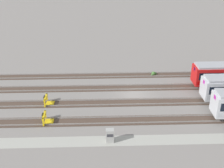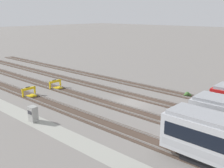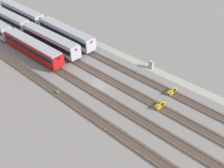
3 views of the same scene
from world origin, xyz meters
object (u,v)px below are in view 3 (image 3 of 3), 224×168
(subway_car_front_row_leftmost, at_px, (33,48))
(subway_car_front_row_rightmost, at_px, (7,18))
(subway_car_front_row_centre, at_px, (50,40))
(subway_car_back_row_leftmost, at_px, (22,13))
(weed_clump, at_px, (57,92))
(subway_car_front_row_left_inner, at_px, (66,34))
(bumper_stop_near_inner_track, at_px, (160,105))
(electrical_cabinet, at_px, (151,65))
(bumper_stop_nearest_track, at_px, (172,91))

(subway_car_front_row_leftmost, relative_size, subway_car_front_row_rightmost, 1.00)
(subway_car_front_row_leftmost, distance_m, subway_car_front_row_centre, 4.65)
(subway_car_back_row_leftmost, distance_m, weed_clump, 36.12)
(subway_car_front_row_centre, height_order, weed_clump, subway_car_front_row_centre)
(subway_car_front_row_left_inner, xyz_separation_m, weed_clump, (-14.22, 14.11, -1.80))
(subway_car_front_row_rightmost, height_order, subway_car_back_row_leftmost, same)
(subway_car_front_row_left_inner, height_order, subway_car_front_row_rightmost, same)
(subway_car_front_row_centre, relative_size, subway_car_front_row_rightmost, 1.00)
(bumper_stop_near_inner_track, height_order, electrical_cabinet, electrical_cabinet)
(subway_car_front_row_leftmost, xyz_separation_m, subway_car_front_row_rightmost, (18.74, -4.62, 0.00))
(subway_car_back_row_leftmost, relative_size, bumper_stop_near_inner_track, 9.00)
(electrical_cabinet, bearing_deg, subway_car_back_row_leftmost, 6.07)
(subway_car_front_row_leftmost, xyz_separation_m, subway_car_front_row_centre, (-0.00, -4.65, 0.00))
(subway_car_front_row_left_inner, bearing_deg, electrical_cabinet, -168.95)
(bumper_stop_nearest_track, bearing_deg, subway_car_back_row_leftmost, 0.05)
(subway_car_back_row_leftmost, distance_m, electrical_cabinet, 41.37)
(subway_car_front_row_leftmost, xyz_separation_m, bumper_stop_nearest_track, (-29.88, -9.33, -1.53))
(subway_car_back_row_leftmost, xyz_separation_m, bumper_stop_near_inner_track, (-49.44, 4.64, -1.53))
(subway_car_front_row_left_inner, distance_m, subway_car_back_row_leftmost, 19.01)
(subway_car_front_row_left_inner, relative_size, subway_car_back_row_leftmost, 1.00)
(subway_car_front_row_left_inner, relative_size, weed_clump, 19.62)
(subway_car_front_row_rightmost, xyz_separation_m, subway_car_back_row_leftmost, (0.26, -4.66, 0.00))
(subway_car_front_row_rightmost, distance_m, subway_car_back_row_leftmost, 4.67)
(subway_car_front_row_leftmost, distance_m, subway_car_back_row_leftmost, 21.16)
(electrical_cabinet, bearing_deg, subway_car_front_row_left_inner, 11.05)
(subway_car_front_row_leftmost, height_order, bumper_stop_nearest_track, subway_car_front_row_leftmost)
(subway_car_front_row_rightmost, distance_m, weed_clump, 34.32)
(subway_car_front_row_left_inner, bearing_deg, bumper_stop_near_inner_track, 171.23)
(subway_car_front_row_centre, distance_m, bumper_stop_near_inner_track, 30.47)
(subway_car_back_row_leftmost, relative_size, weed_clump, 19.61)
(subway_car_front_row_centre, distance_m, weed_clump, 17.15)
(subway_car_front_row_leftmost, bearing_deg, electrical_cabinet, -148.29)
(subway_car_back_row_leftmost, height_order, weed_clump, subway_car_back_row_leftmost)
(subway_car_front_row_rightmost, bearing_deg, weed_clump, 164.10)
(subway_car_front_row_centre, bearing_deg, subway_car_front_row_rightmost, 0.08)
(subway_car_front_row_leftmost, relative_size, subway_car_front_row_left_inner, 1.00)
(bumper_stop_near_inner_track, bearing_deg, subway_car_front_row_left_inner, -8.77)
(subway_car_front_row_leftmost, bearing_deg, subway_car_front_row_left_inner, -90.00)
(bumper_stop_nearest_track, distance_m, electrical_cabinet, 8.90)
(subway_car_front_row_leftmost, height_order, electrical_cabinet, subway_car_front_row_leftmost)
(subway_car_front_row_left_inner, xyz_separation_m, subway_car_front_row_centre, (-0.00, 4.69, 0.00))
(bumper_stop_nearest_track, height_order, weed_clump, bumper_stop_nearest_track)
(subway_car_front_row_leftmost, height_order, subway_car_front_row_centre, same)
(subway_car_front_row_left_inner, relative_size, electrical_cabinet, 11.28)
(subway_car_back_row_leftmost, bearing_deg, weed_clump, 157.08)
(subway_car_back_row_leftmost, bearing_deg, bumper_stop_near_inner_track, 174.64)
(subway_car_front_row_centre, bearing_deg, electrical_cabinet, -157.83)
(subway_car_front_row_leftmost, relative_size, weed_clump, 19.59)
(subway_car_front_row_rightmost, xyz_separation_m, electrical_cabinet, (-40.85, -9.04, -1.24))
(subway_car_front_row_left_inner, distance_m, subway_car_front_row_centre, 4.69)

